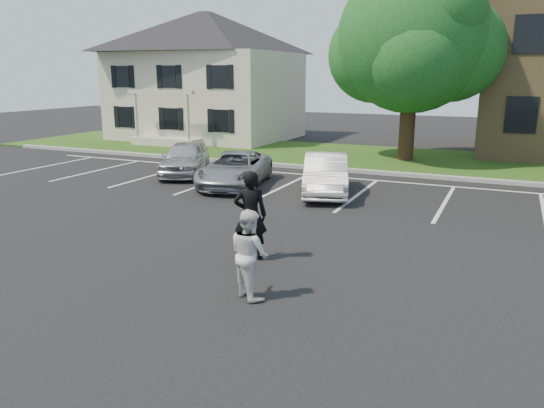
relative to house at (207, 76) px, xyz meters
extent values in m
plane|color=black|center=(13.00, -19.97, -3.83)|extent=(90.00, 90.00, 0.00)
cube|color=gray|center=(13.00, -7.97, -3.75)|extent=(40.00, 0.30, 0.15)
cube|color=#1B4311|center=(13.00, -3.97, -3.79)|extent=(44.00, 8.00, 0.08)
cube|color=silver|center=(-1.00, -11.97, -3.82)|extent=(0.12, 5.20, 0.01)
cube|color=silver|center=(1.80, -11.97, -3.82)|extent=(0.12, 5.20, 0.01)
cube|color=silver|center=(4.60, -11.97, -3.82)|extent=(0.12, 5.20, 0.01)
cube|color=silver|center=(7.40, -11.97, -3.82)|extent=(0.12, 5.20, 0.01)
cube|color=silver|center=(10.20, -11.97, -3.82)|extent=(0.12, 5.20, 0.01)
cube|color=silver|center=(13.00, -11.97, -3.82)|extent=(0.12, 5.20, 0.01)
cube|color=silver|center=(15.80, -11.97, -3.82)|extent=(0.12, 5.20, 0.01)
cube|color=silver|center=(18.60, -11.97, -3.82)|extent=(0.12, 5.20, 0.01)
cube|color=silver|center=(14.40, -9.27, -3.82)|extent=(34.00, 0.12, 0.01)
cube|color=beige|center=(0.00, 0.03, -1.23)|extent=(10.00, 8.00, 5.20)
pyramid|color=black|center=(0.00, 0.03, 2.57)|extent=(10.30, 8.24, 2.40)
cube|color=beige|center=(0.00, -4.27, -3.58)|extent=(4.00, 1.60, 0.50)
cylinder|color=beige|center=(-1.70, -4.87, -2.48)|extent=(0.18, 0.18, 2.70)
cylinder|color=beige|center=(1.70, -4.87, -2.48)|extent=(0.18, 0.18, 2.70)
cube|color=beige|center=(0.00, -4.87, -0.83)|extent=(4.20, 0.25, 0.20)
cube|color=black|center=(0.00, -3.99, -2.33)|extent=(0.90, 0.06, 1.20)
cube|color=black|center=(0.00, -3.99, -0.03)|extent=(0.90, 0.06, 1.20)
cube|color=black|center=(-0.65, -3.99, -2.33)|extent=(0.32, 0.05, 1.25)
cube|color=black|center=(0.65, -3.99, -2.33)|extent=(0.32, 0.05, 1.25)
cube|color=black|center=(17.80, -3.00, -1.63)|extent=(1.30, 0.06, 1.60)
cube|color=black|center=(17.80, -3.00, 1.77)|extent=(1.30, 0.06, 1.60)
cylinder|color=black|center=(13.10, -4.17, -2.23)|extent=(0.70, 0.70, 3.20)
sphere|color=#124D18|center=(13.10, -4.17, 1.67)|extent=(6.60, 6.60, 6.60)
sphere|color=#124D18|center=(14.70, -3.47, 1.17)|extent=(4.60, 4.60, 4.60)
sphere|color=#124D18|center=(11.40, -3.77, 0.97)|extent=(4.40, 4.40, 4.40)
sphere|color=#124D18|center=(13.50, -5.67, 0.77)|extent=(4.00, 4.00, 4.00)
sphere|color=#124D18|center=(12.50, -2.57, 1.97)|extent=(4.20, 4.20, 4.20)
sphere|color=#124D18|center=(14.30, -5.07, 2.57)|extent=(3.80, 3.80, 3.80)
imported|color=black|center=(12.55, -19.11, -2.85)|extent=(0.85, 0.73, 1.96)
imported|color=silver|center=(13.44, -20.92, -3.01)|extent=(1.00, 0.94, 1.63)
imported|color=#BBBBC0|center=(5.70, -11.29, -3.16)|extent=(2.93, 4.22, 1.33)
imported|color=#9A9BA1|center=(8.51, -12.31, -3.22)|extent=(2.97, 4.75, 1.22)
imported|color=silver|center=(11.95, -12.27, -3.16)|extent=(2.62, 4.29, 1.34)
camera|label=1|loc=(17.51, -28.95, 0.11)|focal=35.00mm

